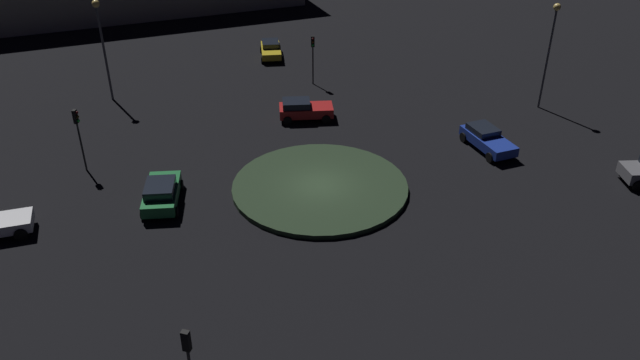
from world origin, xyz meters
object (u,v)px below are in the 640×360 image
at_px(traffic_light_east, 78,128).
at_px(streetlamp_southeast, 101,33).
at_px(car_blue, 487,139).
at_px(streetlamp_southwest, 551,40).
at_px(car_yellow, 271,49).
at_px(traffic_light_south, 313,50).
at_px(car_green, 161,193).
at_px(car_red, 304,109).
at_px(traffic_light_northeast, 189,356).

relative_size(traffic_light_east, streetlamp_southeast, 0.53).
bearing_deg(car_blue, streetlamp_southwest, 119.40).
bearing_deg(car_yellow, traffic_light_east, -32.50).
height_order(traffic_light_south, streetlamp_southeast, streetlamp_southeast).
height_order(car_green, traffic_light_east, traffic_light_east).
xyz_separation_m(car_blue, traffic_light_south, (10.44, -13.32, 2.22)).
bearing_deg(car_yellow, streetlamp_southeast, -56.72).
height_order(streetlamp_southwest, streetlamp_southeast, streetlamp_southwest).
bearing_deg(car_red, traffic_light_east, -155.05).
height_order(car_yellow, streetlamp_southwest, streetlamp_southwest).
height_order(traffic_light_east, traffic_light_northeast, traffic_light_east).
bearing_deg(traffic_light_east, traffic_light_south, 54.19).
bearing_deg(streetlamp_southwest, streetlamp_southeast, -10.12).
height_order(car_red, car_yellow, car_red).
distance_m(traffic_light_northeast, streetlamp_southeast, 33.00).
xyz_separation_m(car_green, car_yellow, (-8.10, -24.86, -0.04)).
bearing_deg(car_red, streetlamp_southwest, 2.18).
relative_size(car_red, car_green, 0.95).
bearing_deg(car_green, car_yellow, -15.82).
height_order(traffic_light_south, traffic_light_east, traffic_light_east).
height_order(car_green, traffic_light_northeast, traffic_light_northeast).
distance_m(traffic_light_south, traffic_light_east, 20.84).
bearing_deg(traffic_light_northeast, traffic_light_south, 8.98).
bearing_deg(car_blue, traffic_light_northeast, -57.84).
bearing_deg(car_green, car_red, -39.74).
relative_size(car_green, streetlamp_southwest, 0.53).
xyz_separation_m(car_green, traffic_light_northeast, (-2.52, 15.53, 2.24)).
height_order(car_green, traffic_light_south, traffic_light_south).
bearing_deg(car_green, traffic_light_east, 49.85).
bearing_deg(car_green, traffic_light_south, -30.27).
height_order(car_yellow, traffic_light_south, traffic_light_south).
bearing_deg(traffic_light_east, streetlamp_southwest, 25.90).
relative_size(car_yellow, streetlamp_southeast, 0.52).
xyz_separation_m(car_green, car_blue, (-21.64, -4.27, -0.03)).
bearing_deg(car_yellow, car_green, -16.96).
relative_size(car_green, traffic_light_east, 1.01).
bearing_deg(car_blue, streetlamp_southeast, -128.16).
height_order(car_red, streetlamp_southwest, streetlamp_southwest).
distance_m(car_red, streetlamp_southeast, 16.67).
bearing_deg(car_yellow, car_red, 7.48).
bearing_deg(car_yellow, streetlamp_southwest, 55.52).
distance_m(car_blue, traffic_light_northeast, 27.62).
relative_size(car_green, traffic_light_south, 1.04).
distance_m(car_red, traffic_light_south, 7.33).
bearing_deg(streetlamp_southeast, streetlamp_southwest, 169.88).
distance_m(car_yellow, traffic_light_east, 24.21).
distance_m(car_green, traffic_light_east, 7.44).
distance_m(car_blue, streetlamp_southeast, 29.92).
xyz_separation_m(car_red, traffic_light_northeast, (7.16, 26.29, 2.24)).
relative_size(car_red, car_blue, 0.86).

